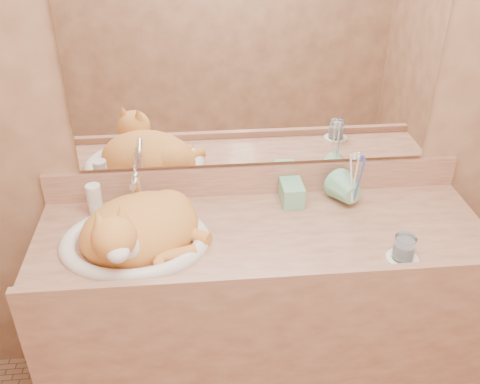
{
  "coord_description": "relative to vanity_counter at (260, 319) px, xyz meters",
  "views": [
    {
      "loc": [
        -0.22,
        -0.78,
        1.97
      ],
      "look_at": [
        -0.08,
        0.7,
        1.03
      ],
      "focal_mm": 40.0,
      "sensor_mm": 36.0,
      "label": 1
    }
  ],
  "objects": [
    {
      "name": "wall_back",
      "position": [
        0.0,
        0.28,
        0.82
      ],
      "size": [
        2.4,
        0.02,
        2.5
      ],
      "primitive_type": "cube",
      "color": "brown",
      "rests_on": "ground"
    },
    {
      "name": "vanity_counter",
      "position": [
        0.0,
        0.0,
        0.0
      ],
      "size": [
        1.6,
        0.55,
        0.85
      ],
      "primitive_type": null,
      "color": "brown",
      "rests_on": "floor"
    },
    {
      "name": "mirror",
      "position": [
        0.0,
        0.26,
        0.97
      ],
      "size": [
        1.3,
        0.02,
        0.8
      ],
      "primitive_type": "cube",
      "color": "white",
      "rests_on": "wall_back"
    },
    {
      "name": "sink_basin",
      "position": [
        -0.44,
        -0.02,
        0.5
      ],
      "size": [
        0.54,
        0.46,
        0.16
      ],
      "primitive_type": null,
      "rotation": [
        0.0,
        0.0,
        0.1
      ],
      "color": "white",
      "rests_on": "vanity_counter"
    },
    {
      "name": "faucet",
      "position": [
        -0.44,
        0.17,
        0.51
      ],
      "size": [
        0.06,
        0.13,
        0.18
      ],
      "primitive_type": null,
      "rotation": [
        0.0,
        0.0,
        -0.13
      ],
      "color": "white",
      "rests_on": "vanity_counter"
    },
    {
      "name": "cat",
      "position": [
        -0.43,
        -0.03,
        0.49
      ],
      "size": [
        0.52,
        0.48,
        0.23
      ],
      "primitive_type": null,
      "rotation": [
        0.0,
        0.0,
        0.42
      ],
      "color": "orange",
      "rests_on": "sink_basin"
    },
    {
      "name": "soap_dispenser",
      "position": [
        0.14,
        0.12,
        0.52
      ],
      "size": [
        0.08,
        0.09,
        0.18
      ],
      "primitive_type": "imported",
      "rotation": [
        0.0,
        0.0,
        0.01
      ],
      "color": "#79C399",
      "rests_on": "vanity_counter"
    },
    {
      "name": "toothbrush_cup",
      "position": [
        0.35,
        0.11,
        0.48
      ],
      "size": [
        0.15,
        0.15,
        0.11
      ],
      "primitive_type": "imported",
      "rotation": [
        0.0,
        0.0,
        0.33
      ],
      "color": "#79C399",
      "rests_on": "vanity_counter"
    },
    {
      "name": "toothbrushes",
      "position": [
        0.35,
        0.11,
        0.57
      ],
      "size": [
        0.04,
        0.04,
        0.24
      ],
      "primitive_type": null,
      "color": "white",
      "rests_on": "toothbrush_cup"
    },
    {
      "name": "saucer",
      "position": [
        0.43,
        -0.19,
        0.43
      ],
      "size": [
        0.11,
        0.11,
        0.01
      ],
      "primitive_type": "cylinder",
      "color": "white",
      "rests_on": "vanity_counter"
    },
    {
      "name": "water_glass",
      "position": [
        0.43,
        -0.19,
        0.48
      ],
      "size": [
        0.07,
        0.07,
        0.08
      ],
      "primitive_type": "cylinder",
      "color": "silver",
      "rests_on": "saucer"
    },
    {
      "name": "lotion_bottle",
      "position": [
        -0.59,
        0.16,
        0.49
      ],
      "size": [
        0.05,
        0.05,
        0.13
      ],
      "primitive_type": "cylinder",
      "color": "white",
      "rests_on": "vanity_counter"
    }
  ]
}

